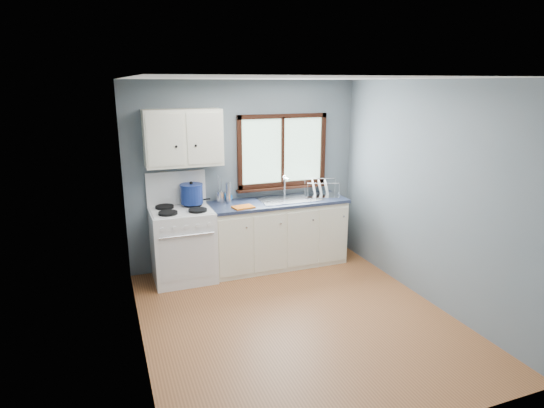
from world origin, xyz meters
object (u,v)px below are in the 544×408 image
object	(u,v)px
sink	(290,204)
thermos	(228,193)
dish_rack	(321,192)
utensil_crock	(221,197)
skillet	(193,201)
base_cabinets	(278,236)
stockpot	(192,194)
gas_range	(183,242)

from	to	relation	value
sink	thermos	bearing A→B (deg)	172.55
sink	dish_rack	world-z (taller)	sink
utensil_crock	sink	bearing A→B (deg)	-11.68
skillet	utensil_crock	distance (m)	0.39
utensil_crock	base_cabinets	bearing A→B (deg)	-14.38
base_cabinets	stockpot	world-z (taller)	stockpot
thermos	dish_rack	size ratio (longest dim) A/B	0.51
gas_range	thermos	distance (m)	0.87
utensil_crock	thermos	size ratio (longest dim) A/B	1.34
skillet	stockpot	distance (m)	0.11
stockpot	utensil_crock	world-z (taller)	utensil_crock
gas_range	sink	xyz separation A→B (m)	(1.49, 0.02, 0.37)
skillet	dish_rack	distance (m)	1.79
stockpot	gas_range	bearing A→B (deg)	-141.27
base_cabinets	dish_rack	xyz separation A→B (m)	(0.66, 0.02, 0.57)
sink	base_cabinets	bearing A→B (deg)	179.87
stockpot	thermos	size ratio (longest dim) A/B	1.19
stockpot	sink	bearing A→B (deg)	-5.06
sink	stockpot	bearing A→B (deg)	174.94
base_cabinets	sink	world-z (taller)	sink
base_cabinets	thermos	size ratio (longest dim) A/B	6.61
gas_range	stockpot	xyz separation A→B (m)	(0.17, 0.13, 0.60)
sink	skillet	distance (m)	1.32
utensil_crock	stockpot	bearing A→B (deg)	-169.46
gas_range	utensil_crock	distance (m)	0.78
dish_rack	base_cabinets	bearing A→B (deg)	-159.60
sink	thermos	distance (m)	0.86
gas_range	sink	bearing A→B (deg)	0.71
stockpot	skillet	bearing A→B (deg)	52.48
thermos	dish_rack	world-z (taller)	thermos
thermos	dish_rack	xyz separation A→B (m)	(1.31, -0.08, -0.08)
base_cabinets	dish_rack	bearing A→B (deg)	2.06
gas_range	utensil_crock	world-z (taller)	gas_range
base_cabinets	skillet	world-z (taller)	skillet
thermos	stockpot	bearing A→B (deg)	179.10
sink	stockpot	size ratio (longest dim) A/B	2.53
gas_range	base_cabinets	world-z (taller)	gas_range
stockpot	dish_rack	world-z (taller)	stockpot
stockpot	thermos	world-z (taller)	stockpot
gas_range	dish_rack	size ratio (longest dim) A/B	2.49
gas_range	sink	size ratio (longest dim) A/B	1.62
sink	gas_range	bearing A→B (deg)	-179.29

